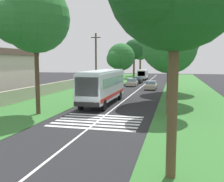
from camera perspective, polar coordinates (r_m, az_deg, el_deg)
ground at (r=21.35m, az=-2.51°, el=-6.19°), size 160.00×160.00×0.00m
grass_verge_left at (r=37.98m, az=-8.13°, el=-0.55°), size 120.00×8.00×0.04m
grass_verge_right at (r=35.39m, az=17.38°, el=-1.32°), size 120.00×8.00×0.04m
centre_line at (r=35.78m, az=4.17°, el=-0.97°), size 110.00×0.16×0.01m
coach_bus at (r=28.36m, az=-1.99°, el=1.40°), size 11.16×2.62×3.73m
zebra_crossing at (r=20.54m, az=-3.19°, el=-6.70°), size 4.95×6.80×0.01m
trailing_car_0 at (r=43.86m, az=8.64°, el=1.25°), size 4.30×1.78×1.43m
trailing_car_1 at (r=49.31m, az=4.46°, el=1.89°), size 4.30×1.78×1.43m
trailing_car_2 at (r=56.13m, az=5.75°, el=2.46°), size 4.30×1.78×1.43m
trailing_minibus_0 at (r=65.90m, az=6.85°, el=3.83°), size 6.00×2.14×2.53m
roadside_tree_left_0 at (r=72.96m, az=4.85°, el=9.05°), size 6.51×5.57×10.74m
roadside_tree_left_1 at (r=84.53m, az=6.23°, el=8.82°), size 7.33×6.10×11.19m
roadside_tree_left_2 at (r=23.97m, az=-16.97°, el=14.81°), size 7.04×5.99×11.38m
roadside_tree_left_3 at (r=54.06m, az=1.88°, el=7.41°), size 6.83×5.69×8.42m
roadside_tree_right_0 at (r=31.63m, az=12.43°, el=13.75°), size 9.18×7.53×12.68m
roadside_tree_right_1 at (r=22.96m, az=12.41°, el=9.28°), size 5.44×4.64×8.27m
roadside_tree_right_2 at (r=40.68m, az=13.95°, el=11.17°), size 8.38×7.20×11.83m
utility_pole at (r=36.84m, az=-3.58°, el=6.25°), size 0.24×1.40×8.61m
roadside_wall at (r=43.79m, az=-9.86°, el=1.38°), size 70.00×0.40×1.50m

